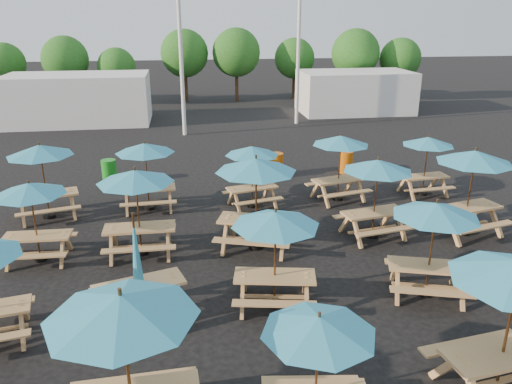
{
  "coord_description": "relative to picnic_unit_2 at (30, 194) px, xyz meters",
  "views": [
    {
      "loc": [
        -2.0,
        -12.21,
        6.07
      ],
      "look_at": [
        0.0,
        1.5,
        1.1
      ],
      "focal_mm": 35.0,
      "sensor_mm": 36.0,
      "label": 1
    }
  ],
  "objects": [
    {
      "name": "picnic_unit_11",
      "position": [
        5.99,
        2.99,
        -0.04
      ],
      "size": [
        2.13,
        2.13,
        2.09
      ],
      "rotation": [
        0.0,
        0.0,
        0.25
      ],
      "color": "tan",
      "rests_on": "ground"
    },
    {
      "name": "mast_1",
      "position": [
        10.38,
        15.87,
        4.16
      ],
      "size": [
        0.2,
        0.2,
        12.0
      ],
      "primitive_type": "cylinder",
      "color": "silver",
      "rests_on": "ground"
    },
    {
      "name": "tree_3",
      "position": [
        4.13,
        24.59,
        1.57
      ],
      "size": [
        3.36,
        3.36,
        5.09
      ],
      "color": "#382314",
      "rests_on": "ground"
    },
    {
      "name": "tree_5",
      "position": [
        12.11,
        24.55,
        1.13
      ],
      "size": [
        2.94,
        2.94,
        4.45
      ],
      "color": "#382314",
      "rests_on": "ground"
    },
    {
      "name": "picnic_unit_15",
      "position": [
        9.0,
        3.23,
        0.12
      ],
      "size": [
        2.32,
        2.32,
        2.29
      ],
      "rotation": [
        0.0,
        0.0,
        0.25
      ],
      "color": "tan",
      "rests_on": "ground"
    },
    {
      "name": "picnic_unit_3",
      "position": [
        -0.47,
        3.01,
        0.19
      ],
      "size": [
        2.43,
        2.43,
        2.37
      ],
      "rotation": [
        0.0,
        0.0,
        0.26
      ],
      "color": "tan",
      "rests_on": "ground"
    },
    {
      "name": "waste_bin_1",
      "position": [
        6.48,
        5.94,
        -1.4
      ],
      "size": [
        0.55,
        0.55,
        0.89
      ],
      "primitive_type": "cylinder",
      "color": "#19891E",
      "rests_on": "ground"
    },
    {
      "name": "tree_7",
      "position": [
        19.51,
        22.8,
        1.15
      ],
      "size": [
        2.95,
        2.95,
        4.48
      ],
      "color": "#382314",
      "rests_on": "ground"
    },
    {
      "name": "waste_bin_0",
      "position": [
        0.98,
        6.29,
        -1.4
      ],
      "size": [
        0.55,
        0.55,
        0.89
      ],
      "primitive_type": "cylinder",
      "color": "#19891E",
      "rests_on": "ground"
    },
    {
      "name": "picnic_unit_2",
      "position": [
        0.0,
        0.0,
        0.0
      ],
      "size": [
        1.84,
        1.84,
        2.15
      ],
      "rotation": [
        0.0,
        0.0,
        -0.03
      ],
      "color": "tan",
      "rests_on": "ground"
    },
    {
      "name": "tree_6",
      "position": [
        16.12,
        22.77,
        1.59
      ],
      "size": [
        3.38,
        3.38,
        5.13
      ],
      "color": "#382314",
      "rests_on": "ground"
    },
    {
      "name": "mast_0",
      "position": [
        3.88,
        13.87,
        4.16
      ],
      "size": [
        0.2,
        0.2,
        12.0
      ],
      "primitive_type": "cylinder",
      "color": "silver",
      "rests_on": "ground"
    },
    {
      "name": "picnic_unit_14",
      "position": [
        9.09,
        0.17,
        0.15
      ],
      "size": [
        2.26,
        2.26,
        2.32
      ],
      "rotation": [
        0.0,
        0.0,
        0.19
      ],
      "color": "tan",
      "rests_on": "ground"
    },
    {
      "name": "event_tent_1",
      "position": [
        14.88,
        18.87,
        -0.54
      ],
      "size": [
        7.0,
        4.0,
        2.6
      ],
      "primitive_type": "cube",
      "color": "silver",
      "rests_on": "ground"
    },
    {
      "name": "picnic_unit_9",
      "position": [
        5.66,
        -2.97,
        0.08
      ],
      "size": [
        2.18,
        2.18,
        2.24
      ],
      "rotation": [
        0.0,
        0.0,
        -0.18
      ],
      "color": "tan",
      "rests_on": "ground"
    },
    {
      "name": "tree_1",
      "position": [
        -3.86,
        23.78,
        1.31
      ],
      "size": [
        3.11,
        3.11,
        4.72
      ],
      "color": "#382314",
      "rests_on": "ground"
    },
    {
      "name": "picnic_unit_13",
      "position": [
        9.16,
        -3.03,
        0.1
      ],
      "size": [
        2.37,
        2.37,
        2.27
      ],
      "rotation": [
        0.0,
        0.0,
        -0.3
      ],
      "color": "tan",
      "rests_on": "ground"
    },
    {
      "name": "tree_2",
      "position": [
        -0.51,
        23.53,
        0.79
      ],
      "size": [
        2.59,
        2.59,
        3.93
      ],
      "color": "#382314",
      "rests_on": "ground"
    },
    {
      "name": "picnic_unit_18",
      "position": [
        11.82,
        -0.02,
        0.33
      ],
      "size": [
        2.55,
        2.55,
        2.53
      ],
      "rotation": [
        0.0,
        0.0,
        0.24
      ],
      "color": "tan",
      "rests_on": "ground"
    },
    {
      "name": "event_tent_0",
      "position": [
        -2.12,
        17.87,
        -0.44
      ],
      "size": [
        8.0,
        4.0,
        2.8
      ],
      "primitive_type": "cube",
      "color": "silver",
      "rests_on": "ground"
    },
    {
      "name": "picnic_unit_4",
      "position": [
        2.92,
        -6.33,
        0.35
      ],
      "size": [
        2.24,
        2.24,
        2.55
      ],
      "rotation": [
        0.0,
        0.0,
        0.05
      ],
      "color": "tan",
      "rests_on": "ground"
    },
    {
      "name": "waste_bin_2",
      "position": [
        7.41,
        6.32,
        -1.4
      ],
      "size": [
        0.55,
        0.55,
        0.89
      ],
      "primitive_type": "cylinder",
      "color": "#C45B0B",
      "rests_on": "ground"
    },
    {
      "name": "picnic_unit_10",
      "position": [
        5.67,
        -0.08,
        0.36
      ],
      "size": [
        2.72,
        2.72,
        2.57
      ],
      "rotation": [
        0.0,
        0.0,
        -0.33
      ],
      "color": "tan",
      "rests_on": "ground"
    },
    {
      "name": "picnic_unit_19",
      "position": [
        12.13,
        3.29,
        -0.03
      ],
      "size": [
        1.93,
        1.93,
        2.11
      ],
      "rotation": [
        0.0,
        0.0,
        0.1
      ],
      "color": "tan",
      "rests_on": "ground"
    },
    {
      "name": "picnic_unit_7",
      "position": [
        2.61,
        3.28,
        0.09
      ],
      "size": [
        1.97,
        1.97,
        2.25
      ],
      "rotation": [
        0.0,
        0.0,
        0.05
      ],
      "color": "tan",
      "rests_on": "ground"
    },
    {
      "name": "picnic_unit_6",
      "position": [
        2.58,
        -0.0,
        0.19
      ],
      "size": [
        1.99,
        1.99,
        2.37
      ],
      "rotation": [
        0.0,
        0.0,
        0.01
      ],
      "color": "tan",
      "rests_on": "ground"
    },
    {
      "name": "tree_0",
      "position": [
        -8.19,
        25.12,
        0.99
      ],
      "size": [
        2.8,
        2.8,
        4.24
      ],
      "color": "#382314",
      "rests_on": "ground"
    },
    {
      "name": "waste_bin_3",
      "position": [
        10.23,
        6.19,
        -1.4
      ],
      "size": [
        0.55,
        0.55,
        0.89
      ],
      "primitive_type": "cylinder",
      "color": "#C45B0B",
      "rests_on": "ground"
    },
    {
      "name": "ground",
      "position": [
        5.88,
        -0.13,
        -1.84
      ],
      "size": [
        120.0,
        120.0,
        0.0
      ],
      "primitive_type": "plane",
      "color": "black",
      "rests_on": "ground"
    },
    {
      "name": "picnic_unit_8",
      "position": [
        5.65,
        -6.48,
        -0.09
      ],
      "size": [
        1.91,
        1.91,
        2.04
      ],
      "rotation": [
        0.0,
        0.0,
        -0.13
      ],
      "color": "tan",
      "rests_on": "ground"
    },
    {
      "name": "tree_4",
      "position": [
        7.78,
        24.13,
        1.62
      ],
      "size": [
        3.41,
        3.41,
        5.17
      ],
      "color": "#382314",
      "rests_on": "ground"
    },
    {
      "name": "picnic_unit_5",
      "position": [
        2.79,
        -3.0,
        -0.86
      ],
      "size": [
        2.25,
        2.1,
        2.37
      ],
      "rotation": [
        0.0,
        0.0,
        0.3
      ],
      "color": "tan",
      "rests_on": "ground"
    }
  ]
}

